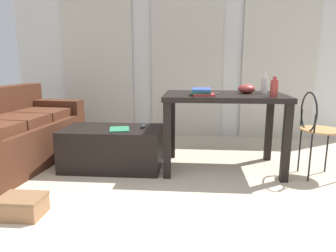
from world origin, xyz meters
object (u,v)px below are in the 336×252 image
at_px(couch, 11,136).
at_px(coffee_table, 113,148).
at_px(magazine, 119,129).
at_px(scissors, 220,93).
at_px(bottle_near, 264,85).
at_px(shoebox, 22,206).
at_px(bottle_far, 274,88).
at_px(tv_remote_primary, 144,126).
at_px(craft_table, 224,105).
at_px(wire_chair, 315,124).
at_px(bowl, 247,89).
at_px(book_stack, 202,92).

relative_size(couch, coffee_table, 1.77).
height_order(coffee_table, magazine, magazine).
bearing_deg(scissors, bottle_near, -2.03).
bearing_deg(shoebox, couch, 123.75).
bearing_deg(scissors, magazine, -166.45).
xyz_separation_m(coffee_table, bottle_far, (1.58, -0.18, 0.66)).
bearing_deg(tv_remote_primary, craft_table, 0.72).
height_order(craft_table, tv_remote_primary, craft_table).
height_order(couch, craft_table, couch).
distance_m(wire_chair, shoebox, 2.65).
bearing_deg(bottle_far, bowl, 120.82).
xyz_separation_m(craft_table, book_stack, (-0.23, -0.16, 0.15)).
bearing_deg(couch, bottle_far, -3.63).
bearing_deg(shoebox, craft_table, 37.11).
distance_m(coffee_table, bottle_far, 1.73).
height_order(bottle_far, bowl, bottle_far).
xyz_separation_m(couch, shoebox, (0.72, -1.08, -0.25)).
relative_size(craft_table, bowl, 6.98).
xyz_separation_m(bowl, book_stack, (-0.47, -0.22, -0.02)).
relative_size(coffee_table, tv_remote_primary, 6.13).
distance_m(book_stack, shoebox, 1.83).
distance_m(wire_chair, scissors, 0.96).
bearing_deg(scissors, shoebox, -140.28).
bearing_deg(couch, tv_remote_primary, 3.21).
xyz_separation_m(scissors, shoebox, (-1.52, -1.26, -0.72)).
xyz_separation_m(bowl, magazine, (-1.29, -0.22, -0.40)).
distance_m(bottle_far, tv_remote_primary, 1.36).
bearing_deg(scissors, bowl, -4.83).
bearing_deg(scissors, coffee_table, -171.57).
distance_m(bowl, magazine, 1.37).
xyz_separation_m(craft_table, tv_remote_primary, (-0.83, -0.01, -0.23)).
bearing_deg(book_stack, magazine, -179.82).
distance_m(coffee_table, shoebox, 1.17).
xyz_separation_m(coffee_table, shoebox, (-0.39, -1.09, -0.14)).
relative_size(couch, scissors, 18.13).
relative_size(coffee_table, bowl, 5.91).
xyz_separation_m(coffee_table, craft_table, (1.16, 0.08, 0.46)).
distance_m(tv_remote_primary, magazine, 0.27).
distance_m(couch, scissors, 2.30).
distance_m(couch, craft_table, 2.30).
height_order(coffee_table, bottle_far, bottle_far).
xyz_separation_m(craft_table, magazine, (-1.06, -0.16, -0.23)).
xyz_separation_m(bottle_far, magazine, (-1.49, 0.10, -0.44)).
relative_size(couch, bottle_near, 8.26).
bearing_deg(scissors, tv_remote_primary, -173.19).
bearing_deg(wire_chair, bowl, 159.11).
distance_m(bowl, book_stack, 0.52).
xyz_separation_m(wire_chair, magazine, (-1.92, 0.01, -0.09)).
bearing_deg(tv_remote_primary, bowl, 4.14).
bearing_deg(tv_remote_primary, shoebox, -121.37).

